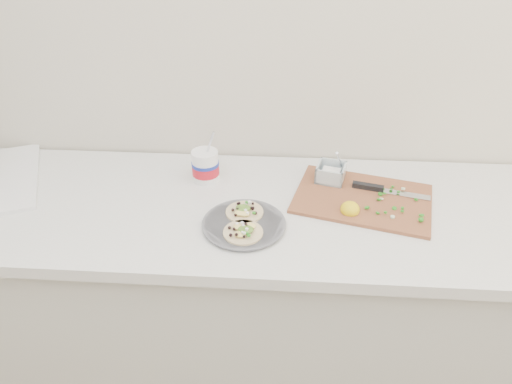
{
  "coord_description": "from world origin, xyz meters",
  "views": [
    {
      "loc": [
        0.21,
        0.21,
        1.74
      ],
      "look_at": [
        0.13,
        1.4,
        0.96
      ],
      "focal_mm": 32.0,
      "sensor_mm": 36.0,
      "label": 1
    }
  ],
  "objects": [
    {
      "name": "counter",
      "position": [
        0.0,
        1.43,
        0.45
      ],
      "size": [
        2.44,
        0.66,
        0.9
      ],
      "color": "beige",
      "rests_on": "ground"
    },
    {
      "name": "taco_plate",
      "position": [
        0.1,
        1.3,
        0.92
      ],
      "size": [
        0.25,
        0.25,
        0.04
      ],
      "rotation": [
        0.0,
        0.0,
        -0.22
      ],
      "color": "#5D5D64",
      "rests_on": "counter"
    },
    {
      "name": "cutboard",
      "position": [
        0.47,
        1.48,
        0.92
      ],
      "size": [
        0.49,
        0.4,
        0.07
      ],
      "rotation": [
        0.0,
        0.0,
        -0.25
      ],
      "color": "brown",
      "rests_on": "counter"
    },
    {
      "name": "tub",
      "position": [
        -0.05,
        1.56,
        0.97
      ],
      "size": [
        0.09,
        0.09,
        0.21
      ],
      "rotation": [
        0.0,
        0.0,
        0.31
      ],
      "color": "white",
      "rests_on": "counter"
    }
  ]
}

